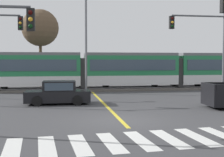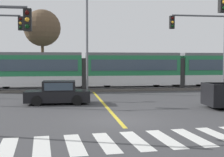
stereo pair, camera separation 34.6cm
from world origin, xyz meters
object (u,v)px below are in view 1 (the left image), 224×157
at_px(sedan_crossing, 58,93).
at_px(bare_tree_west, 40,28).
at_px(light_rail_tram, 131,69).
at_px(traffic_light_mid_right, 206,40).
at_px(street_lamp_centre, 88,31).

xyz_separation_m(sedan_crossing, bare_tree_west, (-1.97, 14.14, 5.67)).
distance_m(light_rail_tram, sedan_crossing, 11.73).
relative_size(traffic_light_mid_right, street_lamp_centre, 0.67).
bearing_deg(bare_tree_west, light_rail_tram, -28.29).
bearing_deg(sedan_crossing, street_lamp_centre, 68.96).
relative_size(light_rail_tram, traffic_light_mid_right, 4.30).
distance_m(light_rail_tram, street_lamp_centre, 6.23).
bearing_deg(bare_tree_west, street_lamp_centre, -59.40).
bearing_deg(street_lamp_centre, bare_tree_west, 120.60).
xyz_separation_m(traffic_light_mid_right, bare_tree_west, (-12.50, 13.72, 2.07)).
relative_size(street_lamp_centre, bare_tree_west, 1.16).
relative_size(light_rail_tram, street_lamp_centre, 2.89).
height_order(street_lamp_centre, bare_tree_west, street_lamp_centre).
xyz_separation_m(light_rail_tram, traffic_light_mid_right, (3.55, -8.90, 2.25)).
height_order(light_rail_tram, street_lamp_centre, street_lamp_centre).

